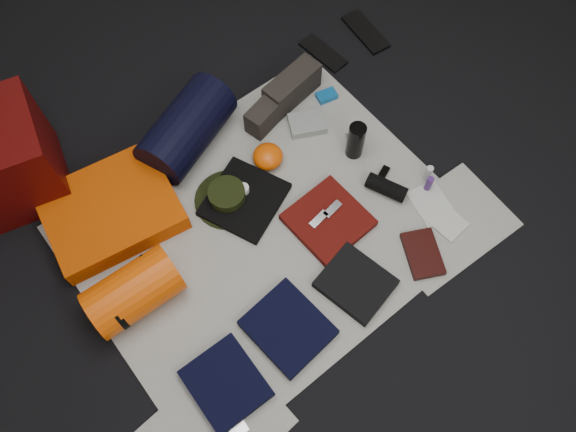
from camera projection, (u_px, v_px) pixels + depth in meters
floor at (265, 230)px, 2.54m from camera, size 4.50×4.50×0.02m
newspaper_mat at (265, 229)px, 2.53m from camera, size 1.60×1.30×0.01m
newspaper_sheet_front_right at (446, 226)px, 2.54m from camera, size 0.60×0.43×0.00m
sleeping_pad at (111, 210)px, 2.51m from camera, size 0.63×0.55×0.10m
stuff_sack at (134, 291)px, 2.28m from camera, size 0.38×0.23×0.22m
sack_strap_left at (113, 306)px, 2.26m from camera, size 0.02×0.22×0.22m
sack_strap_right at (155, 277)px, 2.31m from camera, size 0.02×0.22×0.22m
navy_duffel at (187, 129)px, 2.61m from camera, size 0.54×0.41×0.25m
boonie_brim at (228, 199)px, 2.58m from camera, size 0.34×0.34×0.01m
boonie_crown at (227, 195)px, 2.55m from camera, size 0.17×0.17×0.07m
hiking_boot_left at (269, 111)px, 2.73m from camera, size 0.28×0.16×0.13m
hiking_boot_right at (292, 87)px, 2.77m from camera, size 0.33×0.16×0.16m
flip_flop_left at (323, 53)px, 2.97m from camera, size 0.12×0.28×0.01m
flip_flop_right at (366, 32)px, 3.03m from camera, size 0.15×0.31×0.02m
trousers_navy_a at (226, 383)px, 2.21m from camera, size 0.27×0.31×0.05m
trousers_navy_b at (288, 328)px, 2.30m from camera, size 0.31×0.34×0.05m
trousers_charcoal at (356, 283)px, 2.39m from camera, size 0.30×0.33×0.04m
black_tshirt at (244, 200)px, 2.57m from camera, size 0.43×0.42×0.03m
red_shirt at (328, 220)px, 2.52m from camera, size 0.33×0.33×0.04m
orange_stuff_sack at (268, 156)px, 2.64m from camera, size 0.17×0.17×0.09m
first_aid_pouch at (307, 124)px, 2.75m from camera, size 0.21×0.19×0.04m
water_bottle at (356, 141)px, 2.61m from camera, size 0.11×0.11×0.20m
speaker at (386, 187)px, 2.57m from camera, size 0.14×0.20×0.07m
compact_camera at (355, 139)px, 2.71m from camera, size 0.10×0.09×0.03m
cyan_case at (327, 96)px, 2.83m from camera, size 0.11×0.08×0.03m
toiletry_purple at (429, 184)px, 2.57m from camera, size 0.04×0.04×0.09m
toiletry_clear at (428, 173)px, 2.59m from camera, size 0.04×0.04×0.10m
paperback_book at (423, 254)px, 2.46m from camera, size 0.23×0.26×0.03m
map_booklet at (444, 219)px, 2.54m from camera, size 0.15×0.20×0.01m
map_printout at (431, 204)px, 2.58m from camera, size 0.20×0.23×0.01m
sunglasses at (383, 174)px, 2.64m from camera, size 0.09×0.06×0.02m
key_cluster at (237, 427)px, 2.15m from camera, size 0.07×0.07×0.01m
tape_roll at (243, 189)px, 2.55m from camera, size 0.05×0.05×0.04m
energy_bar_a at (319, 219)px, 2.49m from camera, size 0.10×0.05×0.01m
energy_bar_b at (332, 209)px, 2.51m from camera, size 0.10×0.05×0.01m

